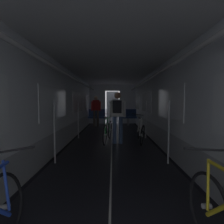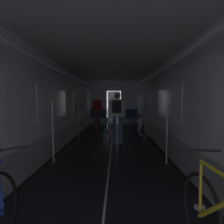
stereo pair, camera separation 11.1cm
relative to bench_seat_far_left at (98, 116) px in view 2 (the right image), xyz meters
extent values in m
cube|color=black|center=(-0.51, -4.82, -0.56)|extent=(0.08, 11.50, 0.01)
cube|color=black|center=(2.31, -4.82, -0.56)|extent=(0.08, 11.50, 0.01)
cube|color=beige|center=(0.90, -4.82, -0.56)|extent=(0.03, 11.27, 0.00)
cube|color=#9EA0A5|center=(-0.61, -4.82, -0.27)|extent=(0.12, 11.50, 0.60)
cube|color=silver|center=(-0.61, -4.82, 0.96)|extent=(0.12, 11.50, 1.85)
cube|color=white|center=(-0.54, -5.40, 0.78)|extent=(0.02, 1.90, 0.80)
cube|color=white|center=(-0.54, -2.52, 0.78)|extent=(0.02, 1.90, 0.80)
cube|color=white|center=(-0.54, 0.35, 0.78)|extent=(0.02, 1.90, 0.80)
cube|color=yellow|center=(-0.54, -5.29, 0.78)|extent=(0.01, 0.20, 0.28)
cylinder|color=white|center=(-0.27, -4.82, 1.53)|extent=(0.07, 11.04, 0.07)
cylinder|color=#B7BABF|center=(-0.37, -5.97, 0.13)|extent=(0.04, 0.04, 1.40)
cylinder|color=#B7BABF|center=(-0.37, -3.37, 0.13)|extent=(0.04, 0.04, 1.40)
cube|color=#9EA0A5|center=(2.41, -4.82, -0.27)|extent=(0.12, 11.50, 0.60)
cube|color=silver|center=(2.41, -4.82, 0.96)|extent=(0.12, 11.50, 1.85)
cube|color=white|center=(2.35, -5.40, 0.78)|extent=(0.02, 1.90, 0.80)
cube|color=white|center=(2.35, -2.52, 0.78)|extent=(0.02, 1.90, 0.80)
cube|color=white|center=(2.35, 0.35, 0.78)|extent=(0.02, 1.90, 0.80)
cube|color=yellow|center=(2.35, -4.71, 0.78)|extent=(0.01, 0.20, 0.28)
cylinder|color=white|center=(2.07, -4.82, 1.53)|extent=(0.07, 11.04, 0.07)
cylinder|color=#B7BABF|center=(2.17, -5.97, 0.13)|extent=(0.04, 0.04, 1.40)
cylinder|color=#B7BABF|center=(2.17, -3.37, 0.13)|extent=(0.04, 0.04, 1.40)
cube|color=silver|center=(-0.05, 0.99, 0.66)|extent=(1.00, 0.12, 2.45)
cube|color=silver|center=(1.85, 0.99, 0.66)|extent=(1.00, 0.12, 2.45)
cube|color=silver|center=(0.90, 0.99, 1.68)|extent=(0.90, 0.12, 0.40)
cube|color=#4C4F54|center=(0.90, 1.69, 0.46)|extent=(0.81, 0.04, 2.05)
cube|color=white|center=(0.90, -4.82, 1.94)|extent=(3.14, 11.62, 0.12)
cylinder|color=gray|center=(0.00, -0.07, -0.35)|extent=(0.12, 0.12, 0.44)
cube|color=#2D4784|center=(0.00, -0.07, -0.08)|extent=(0.96, 0.44, 0.10)
cube|color=#2D4784|center=(0.00, 0.12, 0.17)|extent=(0.96, 0.08, 0.40)
torus|color=gray|center=(-0.43, 0.15, 0.37)|extent=(0.14, 0.14, 0.02)
cylinder|color=gray|center=(1.80, -0.07, -0.35)|extent=(0.12, 0.12, 0.44)
cube|color=#2D4784|center=(1.80, -0.07, -0.08)|extent=(0.96, 0.44, 0.10)
cube|color=#2D4784|center=(1.80, 0.12, 0.17)|extent=(0.96, 0.08, 0.40)
torus|color=gray|center=(1.37, 0.15, 0.37)|extent=(0.14, 0.14, 0.02)
cylinder|color=black|center=(-0.06, -8.09, 0.34)|extent=(0.44, 0.05, 0.09)
torus|color=black|center=(1.85, -4.47, -0.24)|extent=(0.18, 0.68, 0.67)
cylinder|color=#B2B2B7|center=(1.85, -4.47, -0.24)|extent=(0.10, 0.06, 0.06)
torus|color=black|center=(1.93, -3.45, -0.24)|extent=(0.18, 0.68, 0.67)
cylinder|color=#B2B2B7|center=(1.93, -3.45, -0.24)|extent=(0.10, 0.06, 0.06)
cylinder|color=silver|center=(1.87, -3.77, -0.02)|extent=(0.08, 0.55, 0.56)
cylinder|color=silver|center=(1.84, -4.17, -0.02)|extent=(0.14, 0.34, 0.55)
cylinder|color=silver|center=(1.82, -3.92, 0.24)|extent=(0.10, 0.82, 0.04)
cylinder|color=silver|center=(1.82, -4.40, 0.00)|extent=(0.08, 0.17, 0.49)
cylinder|color=silver|center=(1.87, -4.25, -0.26)|extent=(0.07, 0.45, 0.07)
cylinder|color=silver|center=(1.89, -3.48, 0.00)|extent=(0.10, 0.08, 0.49)
cylinder|color=black|center=(1.89, -4.02, -0.28)|extent=(0.05, 0.17, 0.17)
ellipsoid|color=black|center=(1.78, -4.35, 0.30)|extent=(0.12, 0.25, 0.07)
cylinder|color=black|center=(1.85, -3.46, 0.34)|extent=(0.44, 0.06, 0.09)
torus|color=black|center=(1.88, -8.06, -0.23)|extent=(0.11, 0.67, 0.67)
cylinder|color=#B2B2B7|center=(1.88, -8.06, -0.23)|extent=(0.10, 0.06, 0.06)
cylinder|color=yellow|center=(1.89, -8.38, -0.01)|extent=(0.10, 0.54, 0.56)
cylinder|color=yellow|center=(1.87, -8.09, 0.01)|extent=(0.05, 0.09, 0.49)
cylinder|color=black|center=(1.85, -8.07, 0.35)|extent=(0.44, 0.05, 0.05)
cylinder|color=#384C75|center=(0.99, -4.16, -0.12)|extent=(0.13, 0.13, 0.90)
cylinder|color=#384C75|center=(1.19, -4.18, -0.12)|extent=(0.13, 0.13, 0.90)
cube|color=silver|center=(1.09, -4.17, 0.61)|extent=(0.38, 0.25, 0.56)
cylinder|color=silver|center=(0.87, -4.13, 0.56)|extent=(0.11, 0.20, 0.53)
cylinder|color=silver|center=(1.31, -4.17, 0.56)|extent=(0.11, 0.20, 0.53)
sphere|color=#9E7051|center=(1.09, -4.17, 1.01)|extent=(0.21, 0.21, 0.21)
cube|color=black|center=(1.07, -4.34, 0.65)|extent=(0.29, 0.19, 0.40)
torus|color=black|center=(0.69, -4.42, -0.23)|extent=(0.15, 0.67, 0.67)
cylinder|color=#B2B2B7|center=(0.69, -4.42, -0.23)|extent=(0.10, 0.06, 0.05)
torus|color=black|center=(0.82, -3.41, -0.23)|extent=(0.15, 0.67, 0.67)
cylinder|color=#B2B2B7|center=(0.82, -3.41, -0.23)|extent=(0.10, 0.06, 0.05)
cylinder|color=#1E8438|center=(0.77, -3.72, -0.01)|extent=(0.09, 0.54, 0.56)
cylinder|color=#1E8438|center=(0.72, -4.13, -0.01)|extent=(0.10, 0.34, 0.55)
cylinder|color=#1E8438|center=(0.74, -3.88, 0.25)|extent=(0.15, 0.82, 0.04)
cylinder|color=#1E8438|center=(0.69, -4.35, 0.01)|extent=(0.03, 0.17, 0.49)
cylinder|color=#1E8438|center=(0.72, -4.20, -0.26)|extent=(0.09, 0.45, 0.07)
cylinder|color=#1E8438|center=(0.81, -3.44, 0.01)|extent=(0.06, 0.09, 0.49)
cylinder|color=black|center=(0.75, -3.98, -0.28)|extent=(0.04, 0.17, 0.17)
ellipsoid|color=black|center=(0.68, -4.30, 0.31)|extent=(0.12, 0.25, 0.06)
cylinder|color=black|center=(0.80, -3.42, 0.35)|extent=(0.44, 0.08, 0.04)
cylinder|color=brown|center=(0.10, -0.37, -0.12)|extent=(0.13, 0.13, 0.90)
cylinder|color=brown|center=(-0.10, -0.37, -0.12)|extent=(0.13, 0.13, 0.90)
cube|color=red|center=(0.00, -0.37, 0.61)|extent=(0.36, 0.22, 0.56)
cylinder|color=red|center=(0.22, -0.39, 0.56)|extent=(0.09, 0.20, 0.53)
cylinder|color=red|center=(-0.22, -0.39, 0.56)|extent=(0.09, 0.20, 0.53)
sphere|color=beige|center=(0.00, -0.37, 1.01)|extent=(0.21, 0.21, 0.21)
camera|label=1|loc=(0.94, -9.72, 0.82)|focal=27.26mm
camera|label=2|loc=(1.05, -9.71, 0.82)|focal=27.26mm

